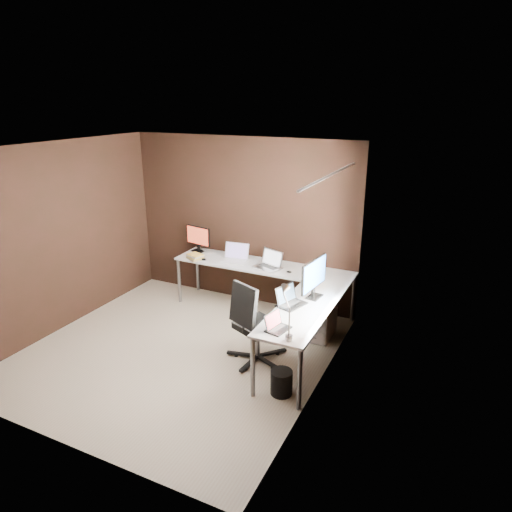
{
  "coord_description": "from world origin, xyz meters",
  "views": [
    {
      "loc": [
        3.03,
        -4.11,
        3.01
      ],
      "look_at": [
        0.63,
        0.95,
        1.06
      ],
      "focal_mm": 32.0,
      "sensor_mm": 36.0,
      "label": 1
    }
  ],
  "objects_px": {
    "wastebasket": "(281,382)",
    "monitor_right": "(314,276)",
    "laptop_silver": "(269,264)",
    "monitor_left": "(198,237)",
    "office_chair": "(255,338)",
    "drawer_pedestal": "(317,314)",
    "book_stack": "(195,257)",
    "desk_lamp": "(286,305)",
    "laptop_black_big": "(289,301)",
    "laptop_black_small": "(276,326)",
    "laptop_white": "(235,257)"
  },
  "relations": [
    {
      "from": "wastebasket",
      "to": "monitor_right",
      "type": "bearing_deg",
      "value": 90.24
    },
    {
      "from": "monitor_right",
      "to": "laptop_silver",
      "type": "bearing_deg",
      "value": 59.3
    },
    {
      "from": "monitor_left",
      "to": "office_chair",
      "type": "height_order",
      "value": "monitor_left"
    },
    {
      "from": "drawer_pedestal",
      "to": "book_stack",
      "type": "bearing_deg",
      "value": 175.64
    },
    {
      "from": "desk_lamp",
      "to": "drawer_pedestal",
      "type": "bearing_deg",
      "value": 78.75
    },
    {
      "from": "desk_lamp",
      "to": "office_chair",
      "type": "distance_m",
      "value": 1.1
    },
    {
      "from": "book_stack",
      "to": "desk_lamp",
      "type": "height_order",
      "value": "desk_lamp"
    },
    {
      "from": "monitor_right",
      "to": "desk_lamp",
      "type": "distance_m",
      "value": 1.04
    },
    {
      "from": "book_stack",
      "to": "office_chair",
      "type": "height_order",
      "value": "office_chair"
    },
    {
      "from": "desk_lamp",
      "to": "wastebasket",
      "type": "relative_size",
      "value": 2.02
    },
    {
      "from": "drawer_pedestal",
      "to": "book_stack",
      "type": "height_order",
      "value": "book_stack"
    },
    {
      "from": "laptop_silver",
      "to": "book_stack",
      "type": "height_order",
      "value": "laptop_silver"
    },
    {
      "from": "office_chair",
      "to": "wastebasket",
      "type": "distance_m",
      "value": 0.74
    },
    {
      "from": "monitor_right",
      "to": "laptop_black_big",
      "type": "distance_m",
      "value": 0.43
    },
    {
      "from": "laptop_black_small",
      "to": "desk_lamp",
      "type": "xyz_separation_m",
      "value": [
        0.14,
        -0.09,
        0.31
      ]
    },
    {
      "from": "laptop_black_big",
      "to": "book_stack",
      "type": "xyz_separation_m",
      "value": [
        -1.85,
        0.87,
        -0.01
      ]
    },
    {
      "from": "office_chair",
      "to": "desk_lamp",
      "type": "bearing_deg",
      "value": -17.98
    },
    {
      "from": "laptop_silver",
      "to": "desk_lamp",
      "type": "bearing_deg",
      "value": -41.81
    },
    {
      "from": "drawer_pedestal",
      "to": "office_chair",
      "type": "distance_m",
      "value": 1.03
    },
    {
      "from": "monitor_right",
      "to": "laptop_black_small",
      "type": "bearing_deg",
      "value": -177.71
    },
    {
      "from": "laptop_black_small",
      "to": "wastebasket",
      "type": "relative_size",
      "value": 1.08
    },
    {
      "from": "office_chair",
      "to": "book_stack",
      "type": "bearing_deg",
      "value": 168.09
    },
    {
      "from": "laptop_silver",
      "to": "laptop_black_small",
      "type": "xyz_separation_m",
      "value": [
        0.81,
        -1.64,
        -0.01
      ]
    },
    {
      "from": "monitor_left",
      "to": "laptop_white",
      "type": "distance_m",
      "value": 0.75
    },
    {
      "from": "drawer_pedestal",
      "to": "office_chair",
      "type": "bearing_deg",
      "value": -117.05
    },
    {
      "from": "monitor_right",
      "to": "book_stack",
      "type": "relative_size",
      "value": 1.93
    },
    {
      "from": "drawer_pedestal",
      "to": "desk_lamp",
      "type": "xyz_separation_m",
      "value": [
        0.12,
        -1.44,
        0.78
      ]
    },
    {
      "from": "office_chair",
      "to": "drawer_pedestal",
      "type": "bearing_deg",
      "value": 86.52
    },
    {
      "from": "book_stack",
      "to": "laptop_black_small",
      "type": "bearing_deg",
      "value": -37.51
    },
    {
      "from": "laptop_white",
      "to": "book_stack",
      "type": "relative_size",
      "value": 1.3
    },
    {
      "from": "monitor_left",
      "to": "laptop_silver",
      "type": "relative_size",
      "value": 1.06
    },
    {
      "from": "monitor_right",
      "to": "laptop_silver",
      "type": "xyz_separation_m",
      "value": [
        -0.89,
        0.71,
        -0.22
      ]
    },
    {
      "from": "drawer_pedestal",
      "to": "office_chair",
      "type": "xyz_separation_m",
      "value": [
        -0.47,
        -0.92,
        0.0
      ]
    },
    {
      "from": "office_chair",
      "to": "monitor_right",
      "type": "bearing_deg",
      "value": 67.4
    },
    {
      "from": "monitor_right",
      "to": "laptop_black_small",
      "type": "height_order",
      "value": "monitor_right"
    },
    {
      "from": "drawer_pedestal",
      "to": "laptop_black_big",
      "type": "distance_m",
      "value": 0.88
    },
    {
      "from": "monitor_right",
      "to": "desk_lamp",
      "type": "relative_size",
      "value": 1.07
    },
    {
      "from": "monitor_left",
      "to": "laptop_white",
      "type": "relative_size",
      "value": 1.15
    },
    {
      "from": "laptop_black_small",
      "to": "office_chair",
      "type": "xyz_separation_m",
      "value": [
        -0.45,
        0.43,
        -0.47
      ]
    },
    {
      "from": "laptop_black_big",
      "to": "desk_lamp",
      "type": "bearing_deg",
      "value": -143.99
    },
    {
      "from": "monitor_left",
      "to": "drawer_pedestal",
      "type": "bearing_deg",
      "value": -1.95
    },
    {
      "from": "drawer_pedestal",
      "to": "office_chair",
      "type": "height_order",
      "value": "office_chair"
    },
    {
      "from": "laptop_black_big",
      "to": "office_chair",
      "type": "distance_m",
      "value": 0.62
    },
    {
      "from": "laptop_white",
      "to": "laptop_black_small",
      "type": "distance_m",
      "value": 2.19
    },
    {
      "from": "drawer_pedestal",
      "to": "monitor_right",
      "type": "xyz_separation_m",
      "value": [
        0.07,
        -0.4,
        0.7
      ]
    },
    {
      "from": "monitor_right",
      "to": "desk_lamp",
      "type": "height_order",
      "value": "desk_lamp"
    },
    {
      "from": "laptop_black_big",
      "to": "laptop_black_small",
      "type": "xyz_separation_m",
      "value": [
        0.1,
        -0.62,
        -0.01
      ]
    },
    {
      "from": "laptop_white",
      "to": "drawer_pedestal",
      "type": "bearing_deg",
      "value": -20.48
    },
    {
      "from": "monitor_left",
      "to": "laptop_silver",
      "type": "xyz_separation_m",
      "value": [
        1.29,
        -0.18,
        -0.17
      ]
    },
    {
      "from": "monitor_right",
      "to": "book_stack",
      "type": "xyz_separation_m",
      "value": [
        -2.03,
        0.55,
        -0.24
      ]
    }
  ]
}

